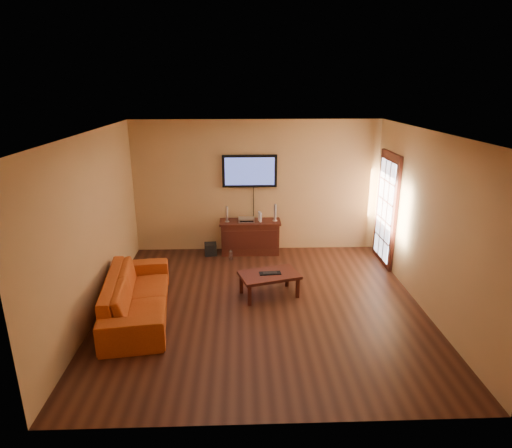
{
  "coord_description": "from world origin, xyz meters",
  "views": [
    {
      "loc": [
        -0.32,
        -6.05,
        3.33
      ],
      "look_at": [
        -0.07,
        0.8,
        1.1
      ],
      "focal_mm": 30.0,
      "sensor_mm": 36.0,
      "label": 1
    }
  ],
  "objects_px": {
    "sofa": "(137,288)",
    "speaker_right": "(275,213)",
    "media_console": "(250,237)",
    "av_receiver": "(246,220)",
    "bottle": "(231,255)",
    "game_console": "(260,217)",
    "keyboard": "(270,273)",
    "speaker_left": "(227,215)",
    "television": "(250,171)",
    "subwoofer": "(211,249)",
    "coffee_table": "(269,277)"
  },
  "relations": [
    {
      "from": "coffee_table",
      "to": "bottle",
      "type": "relative_size",
      "value": 5.0
    },
    {
      "from": "game_console",
      "to": "bottle",
      "type": "distance_m",
      "value": 0.98
    },
    {
      "from": "media_console",
      "to": "coffee_table",
      "type": "xyz_separation_m",
      "value": [
        0.27,
        -1.91,
        -0.01
      ]
    },
    {
      "from": "coffee_table",
      "to": "keyboard",
      "type": "height_order",
      "value": "keyboard"
    },
    {
      "from": "coffee_table",
      "to": "av_receiver",
      "type": "distance_m",
      "value": 1.97
    },
    {
      "from": "av_receiver",
      "to": "bottle",
      "type": "height_order",
      "value": "av_receiver"
    },
    {
      "from": "keyboard",
      "to": "speaker_left",
      "type": "bearing_deg",
      "value": 111.71
    },
    {
      "from": "sofa",
      "to": "bottle",
      "type": "height_order",
      "value": "sofa"
    },
    {
      "from": "coffee_table",
      "to": "sofa",
      "type": "bearing_deg",
      "value": -164.87
    },
    {
      "from": "av_receiver",
      "to": "coffee_table",
      "type": "bearing_deg",
      "value": -80.3
    },
    {
      "from": "subwoofer",
      "to": "keyboard",
      "type": "xyz_separation_m",
      "value": [
        1.1,
        -1.83,
        0.28
      ]
    },
    {
      "from": "subwoofer",
      "to": "av_receiver",
      "type": "bearing_deg",
      "value": -1.57
    },
    {
      "from": "television",
      "to": "game_console",
      "type": "bearing_deg",
      "value": -47.68
    },
    {
      "from": "bottle",
      "to": "keyboard",
      "type": "height_order",
      "value": "keyboard"
    },
    {
      "from": "speaker_left",
      "to": "sofa",
      "type": "bearing_deg",
      "value": -117.95
    },
    {
      "from": "sofa",
      "to": "speaker_right",
      "type": "height_order",
      "value": "speaker_right"
    },
    {
      "from": "sofa",
      "to": "speaker_right",
      "type": "distance_m",
      "value": 3.37
    },
    {
      "from": "speaker_right",
      "to": "av_receiver",
      "type": "height_order",
      "value": "speaker_right"
    },
    {
      "from": "television",
      "to": "av_receiver",
      "type": "height_order",
      "value": "television"
    },
    {
      "from": "keyboard",
      "to": "coffee_table",
      "type": "bearing_deg",
      "value": -173.89
    },
    {
      "from": "speaker_right",
      "to": "av_receiver",
      "type": "relative_size",
      "value": 1.08
    },
    {
      "from": "speaker_right",
      "to": "subwoofer",
      "type": "height_order",
      "value": "speaker_right"
    },
    {
      "from": "television",
      "to": "sofa",
      "type": "xyz_separation_m",
      "value": [
        -1.76,
        -2.66,
        -1.25
      ]
    },
    {
      "from": "television",
      "to": "keyboard",
      "type": "distance_m",
      "value": 2.48
    },
    {
      "from": "sofa",
      "to": "game_console",
      "type": "bearing_deg",
      "value": -46.55
    },
    {
      "from": "television",
      "to": "keyboard",
      "type": "height_order",
      "value": "television"
    },
    {
      "from": "keyboard",
      "to": "speaker_right",
      "type": "bearing_deg",
      "value": 83.25
    },
    {
      "from": "speaker_right",
      "to": "keyboard",
      "type": "relative_size",
      "value": 0.97
    },
    {
      "from": "media_console",
      "to": "game_console",
      "type": "distance_m",
      "value": 0.48
    },
    {
      "from": "game_console",
      "to": "subwoofer",
      "type": "xyz_separation_m",
      "value": [
        -1.02,
        -0.06,
        -0.67
      ]
    },
    {
      "from": "media_console",
      "to": "bottle",
      "type": "distance_m",
      "value": 0.6
    },
    {
      "from": "speaker_left",
      "to": "av_receiver",
      "type": "distance_m",
      "value": 0.41
    },
    {
      "from": "media_console",
      "to": "speaker_left",
      "type": "xyz_separation_m",
      "value": [
        -0.47,
        -0.03,
        0.49
      ]
    },
    {
      "from": "media_console",
      "to": "speaker_right",
      "type": "relative_size",
      "value": 3.53
    },
    {
      "from": "television",
      "to": "sofa",
      "type": "height_order",
      "value": "television"
    },
    {
      "from": "game_console",
      "to": "subwoofer",
      "type": "height_order",
      "value": "game_console"
    },
    {
      "from": "sofa",
      "to": "keyboard",
      "type": "xyz_separation_m",
      "value": [
        2.04,
        0.55,
        -0.03
      ]
    },
    {
      "from": "media_console",
      "to": "bottle",
      "type": "height_order",
      "value": "media_console"
    },
    {
      "from": "speaker_right",
      "to": "keyboard",
      "type": "bearing_deg",
      "value": -96.75
    },
    {
      "from": "bottle",
      "to": "television",
      "type": "bearing_deg",
      "value": 55.43
    },
    {
      "from": "speaker_left",
      "to": "game_console",
      "type": "height_order",
      "value": "speaker_left"
    },
    {
      "from": "game_console",
      "to": "keyboard",
      "type": "xyz_separation_m",
      "value": [
        0.08,
        -1.89,
        -0.39
      ]
    },
    {
      "from": "bottle",
      "to": "sofa",
      "type": "bearing_deg",
      "value": -123.2
    },
    {
      "from": "av_receiver",
      "to": "subwoofer",
      "type": "xyz_separation_m",
      "value": [
        -0.74,
        -0.06,
        -0.61
      ]
    },
    {
      "from": "bottle",
      "to": "keyboard",
      "type": "distance_m",
      "value": 1.7
    },
    {
      "from": "sofa",
      "to": "keyboard",
      "type": "distance_m",
      "value": 2.11
    },
    {
      "from": "game_console",
      "to": "bottle",
      "type": "height_order",
      "value": "game_console"
    },
    {
      "from": "speaker_left",
      "to": "bottle",
      "type": "distance_m",
      "value": 0.82
    },
    {
      "from": "media_console",
      "to": "sofa",
      "type": "height_order",
      "value": "sofa"
    },
    {
      "from": "media_console",
      "to": "television",
      "type": "xyz_separation_m",
      "value": [
        0.0,
        0.2,
        1.34
      ]
    }
  ]
}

